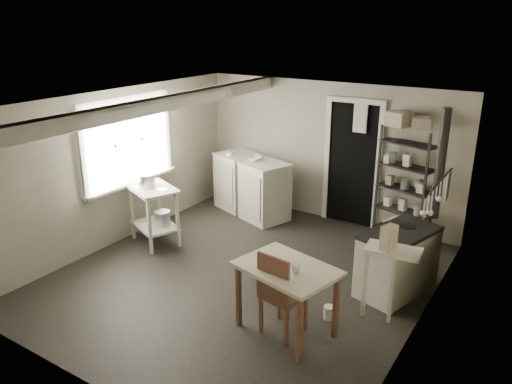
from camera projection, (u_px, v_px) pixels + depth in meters
The scene contains 31 objects.
floor at pixel (244, 276), 6.65m from camera, with size 5.00×5.00×0.00m, color black.
ceiling at pixel (242, 103), 5.88m from camera, with size 5.00×5.00×0.00m, color silver.
wall_back at pixel (327, 152), 8.25m from camera, with size 4.50×0.02×2.30m, color #9F9888.
wall_front at pixel (81, 278), 4.28m from camera, with size 4.50×0.02×2.30m, color #9F9888.
wall_left at pixel (118, 167), 7.41m from camera, with size 0.02×5.00×2.30m, color #9F9888.
wall_right at pixel (424, 235), 5.12m from camera, with size 0.02×5.00×2.30m, color #9F9888.
window at pixel (127, 142), 7.44m from camera, with size 0.12×1.76×1.28m, color silver, non-canonical shape.
doorway at pixel (352, 165), 8.05m from camera, with size 0.96×0.10×2.08m, color silver, non-canonical shape.
ceiling_beam at pixel (167, 103), 6.53m from camera, with size 0.18×5.00×0.18m, color silver, non-canonical shape.
wallpaper_panel at pixel (424, 235), 5.13m from camera, with size 0.01×5.00×2.30m, color beige, non-canonical shape.
utensil_rail at pixel (438, 182), 5.50m from camera, with size 0.06×1.20×0.44m, color #B7B7BA, non-canonical shape.
prep_table at pixel (155, 218), 7.51m from camera, with size 0.78×0.55×0.89m, color silver, non-canonical shape.
stockpot at pixel (146, 183), 7.38m from camera, with size 0.25×0.25×0.27m, color #B7B7BA.
saucepan at pixel (162, 192), 7.27m from camera, with size 0.17×0.17×0.09m, color #B7B7BA.
bucket at pixel (162, 219), 7.50m from camera, with size 0.24×0.24×0.26m, color #B7B7BA.
base_cabinets at pixel (251, 188), 8.64m from camera, with size 1.51×0.65×0.99m, color beige, non-canonical shape.
mixing_bowl at pixel (254, 162), 8.36m from camera, with size 0.31×0.31×0.08m, color white.
counter_cup at pixel (229, 158), 8.57m from camera, with size 0.12×0.12×0.09m, color white.
shelf_rack at pixel (406, 180), 7.46m from camera, with size 0.83×0.32×1.76m, color black, non-canonical shape.
shelf_jar at pixel (388, 151), 7.48m from camera, with size 0.08×0.08×0.18m, color white.
storage_box_a at pixel (400, 109), 7.20m from camera, with size 0.30×0.27×0.21m, color #BDB098.
storage_box_b at pixel (422, 113), 7.01m from camera, with size 0.26×0.24×0.17m, color #BDB098.
stove at pixel (398, 260), 6.14m from camera, with size 0.58×1.04×0.82m, color beige, non-canonical shape.
stovepipe at pixel (440, 165), 5.98m from camera, with size 0.11×0.11×1.38m, color black, non-canonical shape.
side_ledge at pixel (390, 288), 5.51m from camera, with size 0.60×0.32×0.91m, color silver, non-canonical shape.
oats_box at pixel (388, 241), 5.31m from camera, with size 0.11×0.18×0.27m, color #BDB098.
work_table at pixel (286, 300), 5.37m from camera, with size 1.03×0.72×0.79m, color beige, non-canonical shape.
table_cup at pixel (296, 271), 5.10m from camera, with size 0.11×0.11×0.10m, color white.
chair at pixel (284, 292), 5.33m from camera, with size 0.41×0.43×0.98m, color brown, non-canonical shape.
flour_sack at pixel (397, 230), 7.47m from camera, with size 0.39×0.33×0.47m, color beige.
floor_crock at pixel (329, 313), 5.69m from camera, with size 0.12×0.12×0.16m, color white.
Camera 1 is at (3.31, -4.88, 3.27)m, focal length 35.00 mm.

